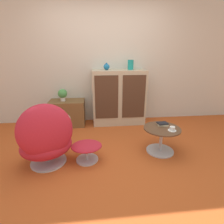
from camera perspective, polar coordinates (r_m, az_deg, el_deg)
The scene contains 12 objects.
ground_plane at distance 2.62m, azimuth 0.19°, elevation -15.52°, with size 12.00×12.00×0.00m, color #B74C1E.
wall_back at distance 3.82m, azimuth -2.60°, elevation 16.25°, with size 6.40×0.06×2.60m.
sideboard at distance 3.72m, azimuth 2.22°, elevation 4.80°, with size 1.10×0.44×1.14m.
tv_console at distance 3.80m, azimuth -14.30°, elevation -0.28°, with size 0.71×0.46×0.53m.
egg_chair at distance 2.48m, azimuth -20.71°, elevation -8.14°, with size 0.87×0.84×0.91m.
ottoman at distance 2.54m, azimuth -8.28°, elevation -11.51°, with size 0.43×0.37×0.27m.
coffee_table at distance 2.81m, azimuth 15.75°, elevation -8.06°, with size 0.55×0.55×0.40m.
vase_leftmost at distance 3.59m, azimuth -1.79°, elevation 14.55°, with size 0.12×0.12×0.14m.
vase_inner_left at distance 3.65m, azimuth 6.09°, elevation 15.08°, with size 0.12×0.12×0.19m.
potted_plant at distance 3.70m, azimuth -15.85°, elevation 5.65°, with size 0.18×0.18×0.25m.
teacup at distance 2.69m, azimuth 19.08°, elevation -5.27°, with size 0.12×0.12×0.06m.
book_stack at distance 2.84m, azimuth 16.18°, elevation -3.76°, with size 0.17×0.13×0.04m.
Camera 1 is at (-0.23, -2.14, 1.48)m, focal length 28.00 mm.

